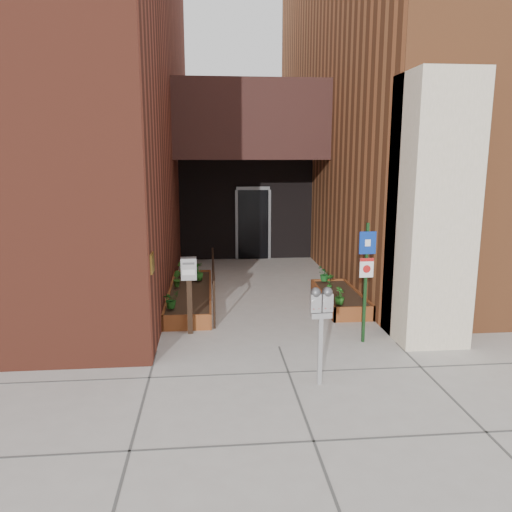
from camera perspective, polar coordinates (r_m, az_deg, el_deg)
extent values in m
plane|color=#9E9991|center=(8.38, 2.64, -10.32)|extent=(80.00, 80.00, 0.00)
cube|color=maroon|center=(15.34, -25.13, 17.47)|extent=(8.00, 14.60, 10.00)
cube|color=brown|center=(16.58, 21.07, 17.23)|extent=(8.00, 13.70, 10.00)
cube|color=beige|center=(8.76, 19.41, 4.85)|extent=(1.10, 1.20, 4.40)
cube|color=black|center=(13.78, -0.75, 15.12)|extent=(4.20, 2.00, 2.00)
cube|color=black|center=(15.23, -1.15, 5.35)|extent=(4.00, 0.30, 3.00)
cube|color=black|center=(15.13, -0.33, 3.59)|extent=(0.90, 0.06, 2.10)
cube|color=#B79338|center=(7.73, -11.82, -0.79)|extent=(0.04, 0.30, 0.30)
cube|color=brown|center=(9.13, -7.93, -7.57)|extent=(0.90, 0.04, 0.30)
cube|color=brown|center=(12.55, -7.23, -2.30)|extent=(0.90, 0.04, 0.30)
cube|color=brown|center=(10.86, -9.80, -4.55)|extent=(0.04, 3.60, 0.30)
cube|color=brown|center=(10.82, -5.24, -4.48)|extent=(0.04, 3.60, 0.30)
cube|color=black|center=(10.83, -7.52, -4.62)|extent=(0.82, 3.52, 0.26)
cube|color=brown|center=(9.69, 11.20, -6.55)|extent=(0.80, 0.04, 0.30)
cube|color=brown|center=(11.69, 8.22, -3.34)|extent=(0.80, 0.04, 0.30)
cube|color=brown|center=(10.60, 7.57, -4.88)|extent=(0.04, 2.20, 0.30)
cube|color=brown|center=(10.79, 11.53, -4.72)|extent=(0.04, 2.20, 0.30)
cube|color=black|center=(10.69, 9.56, -4.90)|extent=(0.72, 2.12, 0.26)
cylinder|color=black|center=(9.10, -4.80, -5.57)|extent=(0.04, 0.04, 0.90)
cylinder|color=black|center=(12.30, -4.96, -1.10)|extent=(0.04, 0.04, 0.90)
cylinder|color=black|center=(10.60, -4.93, -0.75)|extent=(0.04, 3.30, 0.04)
cube|color=#B3B3B6|center=(6.99, 7.32, -10.73)|extent=(0.06, 0.06, 0.96)
cube|color=#B3B3B6|center=(6.81, 7.43, -6.70)|extent=(0.29, 0.13, 0.08)
cube|color=#B3B3B6|center=(6.74, 6.80, -5.35)|extent=(0.15, 0.10, 0.25)
sphere|color=#59595B|center=(6.70, 6.83, -4.17)|extent=(0.14, 0.14, 0.14)
cube|color=white|center=(6.69, 6.92, -5.31)|extent=(0.09, 0.01, 0.05)
cube|color=#B21414|center=(6.71, 6.90, -5.94)|extent=(0.09, 0.01, 0.03)
cube|color=#B3B3B6|center=(6.78, 8.13, -5.27)|extent=(0.15, 0.10, 0.25)
sphere|color=#59595B|center=(6.75, 8.16, -4.10)|extent=(0.14, 0.14, 0.14)
cube|color=white|center=(6.73, 8.26, -5.23)|extent=(0.09, 0.01, 0.05)
cube|color=#B21414|center=(6.76, 8.24, -5.86)|extent=(0.09, 0.01, 0.03)
cube|color=black|center=(8.47, 12.38, -3.11)|extent=(0.05, 0.05, 2.03)
cube|color=navy|center=(8.31, 12.64, 1.48)|extent=(0.28, 0.03, 0.37)
cube|color=white|center=(8.30, 12.65, 1.48)|extent=(0.09, 0.01, 0.11)
cube|color=white|center=(8.39, 12.52, -1.32)|extent=(0.23, 0.02, 0.32)
cube|color=#B21414|center=(8.35, 12.57, -0.43)|extent=(0.23, 0.02, 0.06)
cylinder|color=#B21414|center=(8.38, 12.54, -1.46)|extent=(0.13, 0.01, 0.13)
cube|color=black|center=(8.89, -7.59, -5.71)|extent=(0.09, 0.09, 1.00)
cube|color=#BABABC|center=(8.72, -7.70, -1.43)|extent=(0.28, 0.21, 0.38)
cube|color=#59595B|center=(8.59, -7.73, -0.87)|extent=(0.20, 0.02, 0.04)
cube|color=white|center=(8.63, -7.70, -1.87)|extent=(0.22, 0.02, 0.09)
imported|color=#1C5518|center=(9.48, -9.68, -4.90)|extent=(0.43, 0.43, 0.34)
imported|color=#255618|center=(10.99, -9.09, -2.58)|extent=(0.25, 0.25, 0.35)
imported|color=#205618|center=(11.47, -6.61, -1.77)|extent=(0.33, 0.33, 0.41)
imported|color=#244E16|center=(11.89, -8.55, -1.43)|extent=(0.28, 0.28, 0.38)
imported|color=#1F5819|center=(9.70, 9.55, -4.50)|extent=(0.27, 0.27, 0.34)
imported|color=#1C5618|center=(10.71, 8.44, -2.92)|extent=(0.19, 0.19, 0.35)
imported|color=#1A5C20|center=(11.42, 7.81, -2.06)|extent=(0.42, 0.42, 0.33)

